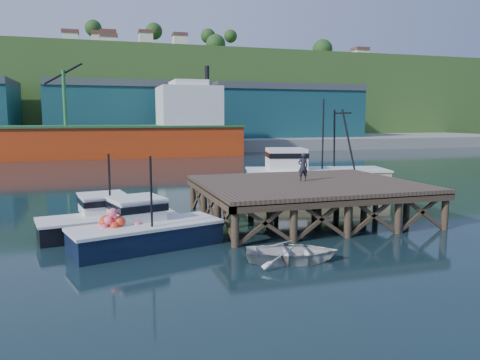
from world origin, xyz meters
name	(u,v)px	position (x,y,z in m)	size (l,w,h in m)	color
ground	(214,224)	(0.00, 0.00, 0.00)	(300.00, 300.00, 0.00)	black
wharf	(308,185)	(5.50, -0.19, 1.94)	(12.00, 10.00, 2.62)	brown
far_quay	(127,142)	(0.00, 70.00, 1.00)	(160.00, 40.00, 2.00)	gray
warehouse_mid	(128,114)	(0.00, 65.00, 6.50)	(28.00, 16.00, 9.00)	#195454
warehouse_right	(279,114)	(30.00, 65.00, 6.50)	(30.00, 16.00, 9.00)	#195454
cargo_ship	(77,135)	(-8.46, 48.00, 3.31)	(55.50, 10.00, 13.75)	#C53B12
hillside	(118,97)	(0.00, 100.00, 11.00)	(220.00, 50.00, 22.00)	#2D511E
boat_navy	(144,228)	(-4.10, -3.36, 0.84)	(7.07, 4.58, 4.17)	black
boat_black	(107,219)	(-5.64, -0.40, 0.75)	(6.94, 5.77, 4.09)	black
trawler	(314,174)	(10.04, 8.30, 1.48)	(11.34, 6.14, 7.20)	beige
dinghy	(292,252)	(1.37, -7.44, 0.39)	(2.70, 3.78, 0.78)	silver
dockworker	(303,167)	(5.45, 0.40, 2.95)	(0.60, 0.39, 1.64)	black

